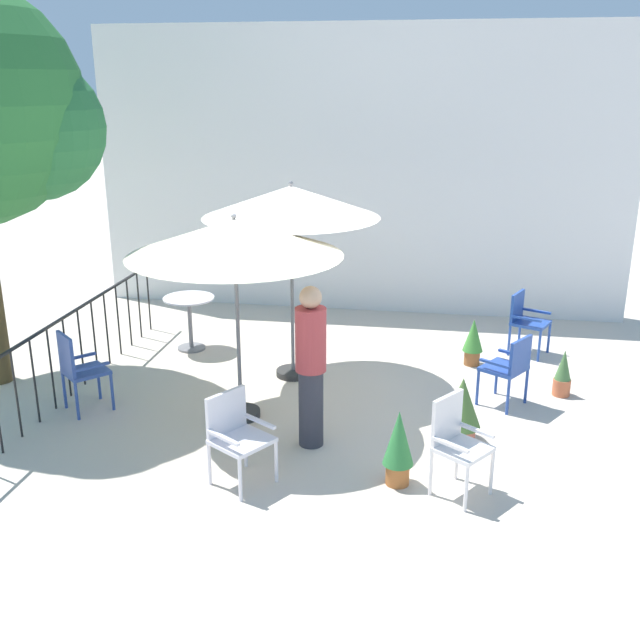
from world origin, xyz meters
TOP-DOWN VIEW (x-y plane):
  - ground_plane at (0.00, 0.00)m, footprint 60.00×60.00m
  - villa_facade at (0.00, 4.07)m, footprint 8.60×0.30m
  - terrace_railing at (-3.01, 0.00)m, footprint 0.03×5.10m
  - patio_umbrella_0 at (-0.45, 0.91)m, footprint 2.19×2.19m
  - patio_umbrella_1 at (-0.80, -0.39)m, footprint 2.33×2.33m
  - cafe_table_0 at (-2.10, 1.65)m, footprint 0.72×0.72m
  - patio_chair_0 at (2.59, 2.27)m, footprint 0.61×0.61m
  - patio_chair_1 at (-0.46, -1.75)m, footprint 0.67×0.67m
  - patio_chair_2 at (2.23, 0.42)m, footprint 0.62×0.63m
  - patio_chair_3 at (-2.66, -0.55)m, footprint 0.63×0.63m
  - patio_chair_4 at (1.60, -1.61)m, footprint 0.61×0.61m
  - potted_plant_0 at (1.68, -0.55)m, footprint 0.41×0.41m
  - potted_plant_1 at (1.07, -1.56)m, footprint 0.30×0.30m
  - potted_plant_2 at (1.86, 1.69)m, footprint 0.27×0.27m
  - potted_plant_3 at (2.92, 0.84)m, footprint 0.21×0.21m
  - standing_person at (0.11, -0.91)m, footprint 0.36×0.36m

SIDE VIEW (x-z plane):
  - ground_plane at x=0.00m, z-range 0.00..0.00m
  - potted_plant_3 at x=2.92m, z-range -0.01..0.57m
  - potted_plant_2 at x=1.86m, z-range 0.03..0.67m
  - potted_plant_0 at x=1.68m, z-range 0.02..0.74m
  - potted_plant_1 at x=1.07m, z-range 0.03..0.79m
  - patio_chair_0 at x=2.59m, z-range 0.08..0.95m
  - patio_chair_1 at x=-0.46m, z-range 0.07..0.96m
  - patio_chair_2 at x=2.23m, z-range 0.08..0.95m
  - cafe_table_0 at x=-2.10m, z-range 0.15..0.92m
  - patio_chair_4 at x=1.60m, z-range 0.08..1.02m
  - patio_chair_3 at x=-2.66m, z-range 0.07..1.04m
  - terrace_railing at x=-3.01m, z-range 0.17..1.19m
  - standing_person at x=0.11m, z-range 0.03..1.77m
  - patio_umbrella_1 at x=-0.80m, z-range 0.90..3.25m
  - patio_umbrella_0 at x=-0.45m, z-range 0.99..3.52m
  - villa_facade at x=0.00m, z-range 0.00..4.53m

